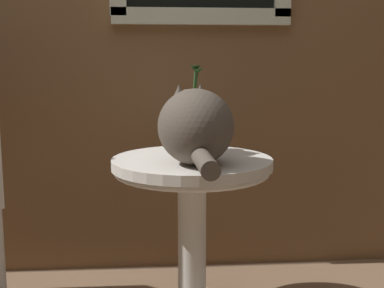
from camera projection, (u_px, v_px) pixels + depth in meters
wicker_side_table at (192, 209)px, 1.77m from camera, size 0.56×0.56×0.61m
cat at (195, 125)px, 1.63m from camera, size 0.26×0.60×0.26m
pewter_vase_with_ivy at (193, 127)px, 1.88m from camera, size 0.11×0.11×0.32m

